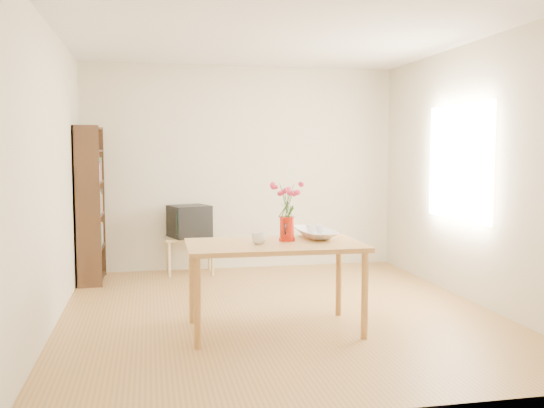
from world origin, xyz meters
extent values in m
plane|color=olive|center=(0.00, 0.00, 0.00)|extent=(4.50, 4.50, 0.00)
plane|color=white|center=(0.00, 0.00, 2.60)|extent=(4.50, 4.50, 0.00)
plane|color=beige|center=(0.00, 2.25, 1.30)|extent=(4.00, 0.00, 4.00)
plane|color=beige|center=(0.00, -2.25, 1.30)|extent=(4.00, 0.00, 4.00)
plane|color=beige|center=(-2.00, 0.00, 1.30)|extent=(0.00, 4.50, 4.50)
plane|color=beige|center=(2.00, 0.00, 1.30)|extent=(0.00, 4.50, 4.50)
plane|color=white|center=(1.98, 0.30, 1.40)|extent=(0.00, 1.30, 1.30)
cube|color=#A27037|center=(-0.15, -0.57, 0.73)|extent=(1.48, 0.86, 0.04)
cylinder|color=#A27037|center=(-0.83, -0.91, 0.35)|extent=(0.06, 0.06, 0.71)
cylinder|color=#A27037|center=(0.51, -0.93, 0.35)|extent=(0.06, 0.06, 0.71)
cylinder|color=#A27037|center=(-0.82, -0.20, 0.35)|extent=(0.06, 0.06, 0.71)
cylinder|color=#A27037|center=(0.52, -0.22, 0.35)|extent=(0.06, 0.06, 0.71)
cube|color=tan|center=(-0.70, 1.97, 0.45)|extent=(0.60, 0.45, 0.03)
cylinder|color=tan|center=(-0.96, 1.78, 0.22)|extent=(0.04, 0.04, 0.43)
cylinder|color=tan|center=(-0.44, 1.78, 0.22)|extent=(0.04, 0.04, 0.43)
cylinder|color=tan|center=(-0.96, 2.15, 0.22)|extent=(0.04, 0.04, 0.43)
cylinder|color=tan|center=(-0.44, 2.15, 0.22)|extent=(0.04, 0.04, 0.43)
cube|color=black|center=(-1.85, 1.41, 0.90)|extent=(0.28, 0.02, 1.80)
cube|color=black|center=(-1.85, 2.09, 0.90)|extent=(0.28, 0.03, 1.80)
cube|color=black|center=(-1.98, 1.75, 0.90)|extent=(0.02, 0.70, 1.80)
cube|color=black|center=(-1.85, 1.75, 0.04)|extent=(0.27, 0.65, 0.02)
cube|color=black|center=(-1.85, 1.75, 0.40)|extent=(0.27, 0.65, 0.02)
cube|color=black|center=(-1.85, 1.75, 0.78)|extent=(0.27, 0.65, 0.02)
cube|color=black|center=(-1.85, 1.75, 1.16)|extent=(0.27, 0.65, 0.02)
cube|color=black|center=(-1.85, 1.75, 1.52)|extent=(0.27, 0.65, 0.02)
cube|color=black|center=(-1.85, 1.75, 1.78)|extent=(0.27, 0.65, 0.02)
cylinder|color=red|center=(-0.03, -0.47, 0.85)|extent=(0.12, 0.12, 0.20)
cylinder|color=red|center=(-0.03, -0.47, 0.76)|extent=(0.14, 0.14, 0.02)
cylinder|color=red|center=(-0.03, -0.47, 0.95)|extent=(0.13, 0.13, 0.01)
cone|color=red|center=(-0.01, -0.52, 0.93)|extent=(0.06, 0.08, 0.06)
torus|color=black|center=(-0.05, -0.40, 0.86)|extent=(0.05, 0.10, 0.10)
imported|color=white|center=(-0.30, -0.60, 0.79)|extent=(0.16, 0.16, 0.09)
imported|color=white|center=(0.27, -0.31, 0.96)|extent=(0.46, 0.46, 0.42)
imported|color=white|center=(0.23, -0.31, 0.92)|extent=(0.09, 0.09, 0.07)
imported|color=white|center=(0.32, -0.29, 0.92)|extent=(0.08, 0.08, 0.06)
cube|color=black|center=(-0.70, 1.97, 0.66)|extent=(0.56, 0.54, 0.39)
cube|color=black|center=(-0.70, 2.04, 0.68)|extent=(0.37, 0.32, 0.27)
cube|color=black|center=(-0.70, 1.76, 0.68)|extent=(0.33, 0.13, 0.27)
camera|label=1|loc=(-1.17, -5.48, 1.52)|focal=40.00mm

